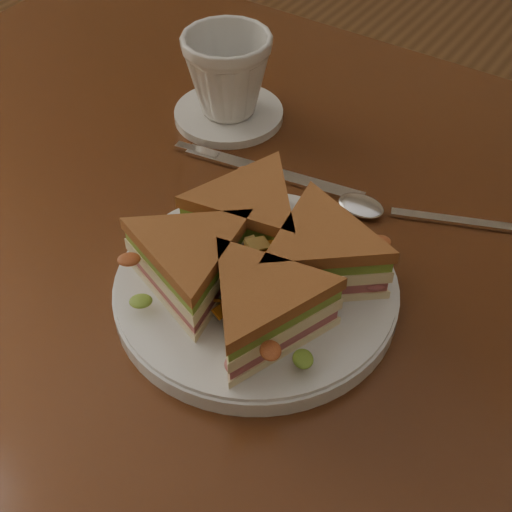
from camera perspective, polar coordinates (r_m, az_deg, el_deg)
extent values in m
cube|color=#381A0C|center=(0.69, 3.06, -0.19)|extent=(1.20, 0.80, 0.04)
cylinder|color=#331B0F|center=(1.39, -9.21, 5.83)|extent=(0.06, 0.06, 0.71)
cylinder|color=silver|center=(0.62, 0.00, -2.75)|extent=(0.25, 0.25, 0.02)
cube|color=silver|center=(0.72, 15.85, 2.65)|extent=(0.12, 0.06, 0.00)
ellipsoid|color=silver|center=(0.72, 8.39, 3.95)|extent=(0.05, 0.03, 0.01)
cube|color=silver|center=(0.75, 1.34, 6.61)|extent=(0.20, 0.05, 0.00)
cube|color=silver|center=(0.79, -4.74, 8.31)|extent=(0.05, 0.02, 0.00)
cylinder|color=silver|center=(0.84, -2.19, 11.28)|extent=(0.13, 0.13, 0.01)
imported|color=silver|center=(0.81, -2.29, 14.31)|extent=(0.12, 0.12, 0.09)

